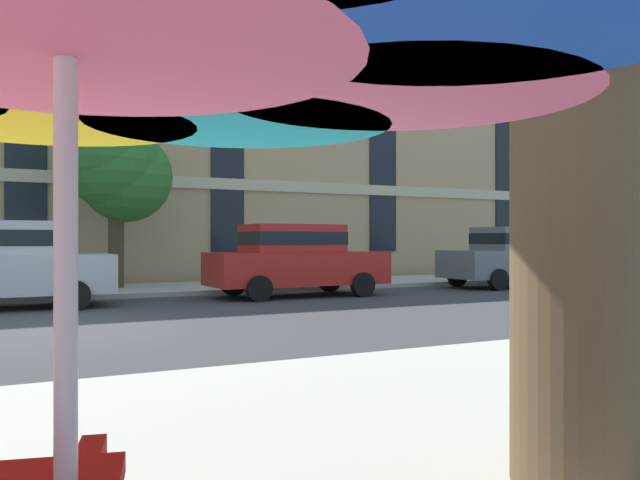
# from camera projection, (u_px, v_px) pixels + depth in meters

# --- Properties ---
(ground_plane) EXTENTS (120.00, 120.00, 0.00)m
(ground_plane) POSITION_uv_depth(u_px,v_px,m) (51.00, 330.00, 9.96)
(ground_plane) COLOR #38383A
(sidewalk_far) EXTENTS (56.00, 3.60, 0.12)m
(sidewalk_far) POSITION_uv_depth(u_px,v_px,m) (30.00, 294.00, 16.02)
(sidewalk_far) COLOR #B2ADA3
(sidewalk_far) RESTS_ON ground
(apartment_building) EXTENTS (41.28, 12.08, 16.00)m
(apartment_building) POSITION_uv_depth(u_px,v_px,m) (19.00, 59.00, 23.32)
(apartment_building) COLOR tan
(apartment_building) RESTS_ON ground
(sedan_red) EXTENTS (4.40, 1.98, 1.78)m
(sedan_red) POSITION_uv_depth(u_px,v_px,m) (295.00, 258.00, 15.91)
(sedan_red) COLOR #B21E19
(sedan_red) RESTS_ON ground
(sedan_gray) EXTENTS (4.40, 1.98, 1.78)m
(sedan_gray) POSITION_uv_depth(u_px,v_px,m) (514.00, 255.00, 19.17)
(sedan_gray) COLOR slate
(sedan_gray) RESTS_ON ground
(street_tree_middle) EXTENTS (3.00, 2.72, 4.96)m
(street_tree_middle) POSITION_uv_depth(u_px,v_px,m) (115.00, 164.00, 17.15)
(street_tree_middle) COLOR #4C3823
(street_tree_middle) RESTS_ON ground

